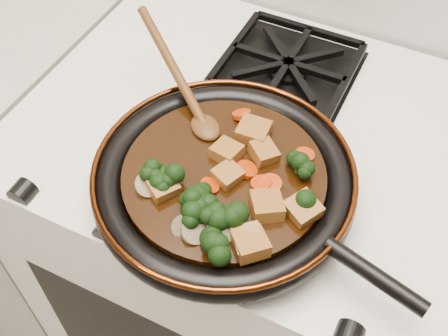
% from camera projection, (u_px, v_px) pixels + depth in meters
% --- Properties ---
extents(stove, '(0.76, 0.60, 0.90)m').
position_uv_depth(stove, '(246.00, 261.00, 1.27)').
color(stove, silver).
rests_on(stove, ground).
extents(burner_grate_front, '(0.23, 0.23, 0.03)m').
position_uv_depth(burner_grate_front, '(217.00, 180.00, 0.83)').
color(burner_grate_front, black).
rests_on(burner_grate_front, stove).
extents(burner_grate_back, '(0.23, 0.23, 0.03)m').
position_uv_depth(burner_grate_back, '(288.00, 67.00, 0.99)').
color(burner_grate_back, black).
rests_on(burner_grate_back, stove).
extents(skillet, '(0.49, 0.37, 0.05)m').
position_uv_depth(skillet, '(225.00, 180.00, 0.79)').
color(skillet, black).
rests_on(skillet, burner_grate_front).
extents(braising_sauce, '(0.29, 0.29, 0.02)m').
position_uv_depth(braising_sauce, '(224.00, 177.00, 0.79)').
color(braising_sauce, black).
rests_on(braising_sauce, skillet).
extents(tofu_cube_0, '(0.06, 0.06, 0.03)m').
position_uv_depth(tofu_cube_0, '(267.00, 206.00, 0.74)').
color(tofu_cube_0, brown).
rests_on(tofu_cube_0, braising_sauce).
extents(tofu_cube_1, '(0.05, 0.05, 0.03)m').
position_uv_depth(tofu_cube_1, '(162.00, 186.00, 0.76)').
color(tofu_cube_1, brown).
rests_on(tofu_cube_1, braising_sauce).
extents(tofu_cube_2, '(0.06, 0.06, 0.03)m').
position_uv_depth(tofu_cube_2, '(303.00, 209.00, 0.73)').
color(tofu_cube_2, brown).
rests_on(tofu_cube_2, braising_sauce).
extents(tofu_cube_3, '(0.05, 0.06, 0.03)m').
position_uv_depth(tofu_cube_3, '(248.00, 240.00, 0.70)').
color(tofu_cube_3, brown).
rests_on(tofu_cube_3, braising_sauce).
extents(tofu_cube_4, '(0.04, 0.04, 0.02)m').
position_uv_depth(tofu_cube_4, '(227.00, 152.00, 0.79)').
color(tofu_cube_4, brown).
rests_on(tofu_cube_4, braising_sauce).
extents(tofu_cube_5, '(0.05, 0.05, 0.03)m').
position_uv_depth(tofu_cube_5, '(264.00, 153.00, 0.79)').
color(tofu_cube_5, brown).
rests_on(tofu_cube_5, braising_sauce).
extents(tofu_cube_6, '(0.05, 0.05, 0.03)m').
position_uv_depth(tofu_cube_6, '(253.00, 132.00, 0.82)').
color(tofu_cube_6, brown).
rests_on(tofu_cube_6, braising_sauce).
extents(tofu_cube_7, '(0.06, 0.06, 0.03)m').
position_uv_depth(tofu_cube_7, '(251.00, 244.00, 0.70)').
color(tofu_cube_7, brown).
rests_on(tofu_cube_7, braising_sauce).
extents(tofu_cube_8, '(0.05, 0.05, 0.02)m').
position_uv_depth(tofu_cube_8, '(228.00, 175.00, 0.77)').
color(tofu_cube_8, brown).
rests_on(tofu_cube_8, braising_sauce).
extents(broccoli_floret_0, '(0.08, 0.07, 0.06)m').
position_uv_depth(broccoli_floret_0, '(217.00, 246.00, 0.70)').
color(broccoli_floret_0, black).
rests_on(broccoli_floret_0, braising_sauce).
extents(broccoli_floret_1, '(0.07, 0.08, 0.07)m').
position_uv_depth(broccoli_floret_1, '(300.00, 166.00, 0.77)').
color(broccoli_floret_1, black).
rests_on(broccoli_floret_1, braising_sauce).
extents(broccoli_floret_2, '(0.07, 0.07, 0.07)m').
position_uv_depth(broccoli_floret_2, '(156.00, 177.00, 0.76)').
color(broccoli_floret_2, black).
rests_on(broccoli_floret_2, braising_sauce).
extents(broccoli_floret_3, '(0.07, 0.07, 0.07)m').
position_uv_depth(broccoli_floret_3, '(229.00, 218.00, 0.72)').
color(broccoli_floret_3, black).
rests_on(broccoli_floret_3, braising_sauce).
extents(broccoli_floret_4, '(0.07, 0.08, 0.07)m').
position_uv_depth(broccoli_floret_4, '(203.00, 219.00, 0.72)').
color(broccoli_floret_4, black).
rests_on(broccoli_floret_4, braising_sauce).
extents(broccoli_floret_5, '(0.07, 0.07, 0.06)m').
position_uv_depth(broccoli_floret_5, '(165.00, 182.00, 0.76)').
color(broccoli_floret_5, black).
rests_on(broccoli_floret_5, braising_sauce).
extents(broccoli_floret_6, '(0.08, 0.09, 0.06)m').
position_uv_depth(broccoli_floret_6, '(194.00, 208.00, 0.73)').
color(broccoli_floret_6, black).
rests_on(broccoli_floret_6, braising_sauce).
extents(broccoli_floret_7, '(0.08, 0.07, 0.08)m').
position_uv_depth(broccoli_floret_7, '(204.00, 201.00, 0.73)').
color(broccoli_floret_7, black).
rests_on(broccoli_floret_7, braising_sauce).
extents(broccoli_floret_8, '(0.08, 0.08, 0.05)m').
position_uv_depth(broccoli_floret_8, '(303.00, 202.00, 0.74)').
color(broccoli_floret_8, black).
rests_on(broccoli_floret_8, braising_sauce).
extents(carrot_coin_0, '(0.03, 0.03, 0.01)m').
position_uv_depth(carrot_coin_0, '(305.00, 155.00, 0.79)').
color(carrot_coin_0, '#A72604').
rests_on(carrot_coin_0, braising_sauce).
extents(carrot_coin_1, '(0.03, 0.03, 0.01)m').
position_uv_depth(carrot_coin_1, '(271.00, 184.00, 0.76)').
color(carrot_coin_1, '#A72604').
rests_on(carrot_coin_1, braising_sauce).
extents(carrot_coin_2, '(0.03, 0.03, 0.02)m').
position_uv_depth(carrot_coin_2, '(209.00, 186.00, 0.76)').
color(carrot_coin_2, '#A72604').
rests_on(carrot_coin_2, braising_sauce).
extents(carrot_coin_3, '(0.03, 0.03, 0.02)m').
position_uv_depth(carrot_coin_3, '(242.00, 114.00, 0.84)').
color(carrot_coin_3, '#A72604').
rests_on(carrot_coin_3, braising_sauce).
extents(carrot_coin_4, '(0.03, 0.03, 0.02)m').
position_uv_depth(carrot_coin_4, '(246.00, 170.00, 0.78)').
color(carrot_coin_4, '#A72604').
rests_on(carrot_coin_4, braising_sauce).
extents(carrot_coin_5, '(0.03, 0.03, 0.01)m').
position_uv_depth(carrot_coin_5, '(261.00, 184.00, 0.76)').
color(carrot_coin_5, '#A72604').
rests_on(carrot_coin_5, braising_sauce).
extents(mushroom_slice_0, '(0.04, 0.04, 0.03)m').
position_uv_depth(mushroom_slice_0, '(184.00, 227.00, 0.72)').
color(mushroom_slice_0, brown).
rests_on(mushroom_slice_0, braising_sauce).
extents(mushroom_slice_1, '(0.05, 0.05, 0.02)m').
position_uv_depth(mushroom_slice_1, '(195.00, 231.00, 0.71)').
color(mushroom_slice_1, brown).
rests_on(mushroom_slice_1, braising_sauce).
extents(mushroom_slice_2, '(0.05, 0.05, 0.03)m').
position_uv_depth(mushroom_slice_2, '(217.00, 235.00, 0.71)').
color(mushroom_slice_2, brown).
rests_on(mushroom_slice_2, braising_sauce).
extents(mushroom_slice_3, '(0.04, 0.04, 0.02)m').
position_uv_depth(mushroom_slice_3, '(219.00, 235.00, 0.71)').
color(mushroom_slice_3, brown).
rests_on(mushroom_slice_3, braising_sauce).
extents(mushroom_slice_4, '(0.05, 0.05, 0.02)m').
position_uv_depth(mushroom_slice_4, '(148.00, 185.00, 0.76)').
color(mushroom_slice_4, brown).
rests_on(mushroom_slice_4, braising_sauce).
extents(wooden_spoon, '(0.13, 0.11, 0.23)m').
position_uv_depth(wooden_spoon, '(187.00, 92.00, 0.85)').
color(wooden_spoon, '#4D2C10').
rests_on(wooden_spoon, braising_sauce).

